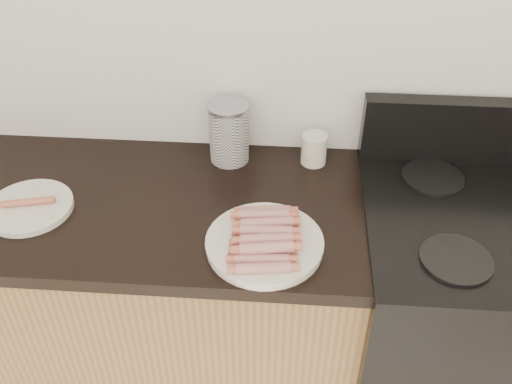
# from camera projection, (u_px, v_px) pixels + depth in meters

# --- Properties ---
(wall_back) EXTENTS (4.00, 0.04, 2.60)m
(wall_back) POSITION_uv_depth(u_px,v_px,m) (229.00, 25.00, 1.59)
(wall_back) COLOR silver
(wall_back) RESTS_ON ground
(cabinet_base) EXTENTS (2.20, 0.59, 0.86)m
(cabinet_base) POSITION_uv_depth(u_px,v_px,m) (22.00, 302.00, 1.93)
(cabinet_base) COLOR olive
(cabinet_base) RESTS_ON floor
(stove) EXTENTS (0.76, 0.65, 0.91)m
(stove) POSITION_uv_depth(u_px,v_px,m) (468.00, 327.00, 1.82)
(stove) COLOR black
(stove) RESTS_ON floor
(stove_panel) EXTENTS (0.76, 0.06, 0.20)m
(stove_panel) POSITION_uv_depth(u_px,v_px,m) (490.00, 132.00, 1.70)
(stove_panel) COLOR black
(stove_panel) RESTS_ON stove
(burner_near_left) EXTENTS (0.18, 0.18, 0.01)m
(burner_near_left) POSITION_uv_depth(u_px,v_px,m) (456.00, 260.00, 1.41)
(burner_near_left) COLOR black
(burner_near_left) RESTS_ON stove
(burner_far_left) EXTENTS (0.18, 0.18, 0.01)m
(burner_far_left) POSITION_uv_depth(u_px,v_px,m) (433.00, 177.00, 1.68)
(burner_far_left) COLOR black
(burner_far_left) RESTS_ON stove
(main_plate) EXTENTS (0.39, 0.39, 0.02)m
(main_plate) POSITION_uv_depth(u_px,v_px,m) (265.00, 245.00, 1.46)
(main_plate) COLOR white
(main_plate) RESTS_ON counter_slab
(side_plate) EXTENTS (0.31, 0.31, 0.02)m
(side_plate) POSITION_uv_depth(u_px,v_px,m) (30.00, 207.00, 1.58)
(side_plate) COLOR white
(side_plate) RESTS_ON counter_slab
(hotdog_pile) EXTENTS (0.13, 0.25, 0.05)m
(hotdog_pile) POSITION_uv_depth(u_px,v_px,m) (265.00, 235.00, 1.44)
(hotdog_pile) COLOR maroon
(hotdog_pile) RESTS_ON main_plate
(plain_sausages) EXTENTS (0.13, 0.05, 0.02)m
(plain_sausages) POSITION_uv_depth(u_px,v_px,m) (28.00, 202.00, 1.57)
(plain_sausages) COLOR orange
(plain_sausages) RESTS_ON side_plate
(canister) EXTENTS (0.12, 0.12, 0.19)m
(canister) POSITION_uv_depth(u_px,v_px,m) (229.00, 132.00, 1.72)
(canister) COLOR white
(canister) RESTS_ON counter_slab
(mug) EXTENTS (0.09, 0.09, 0.10)m
(mug) POSITION_uv_depth(u_px,v_px,m) (314.00, 149.00, 1.73)
(mug) COLOR white
(mug) RESTS_ON counter_slab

